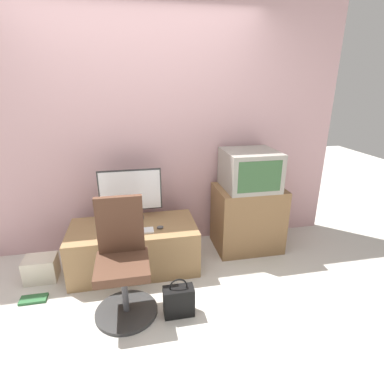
# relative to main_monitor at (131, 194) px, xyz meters

# --- Properties ---
(ground_plane) EXTENTS (12.00, 12.00, 0.00)m
(ground_plane) POSITION_rel_main_monitor_xyz_m (0.15, -0.98, -0.74)
(ground_plane) COLOR beige
(wall_back) EXTENTS (4.40, 0.05, 2.60)m
(wall_back) POSITION_rel_main_monitor_xyz_m (0.15, 0.35, 0.56)
(wall_back) COLOR #CC9EA3
(wall_back) RESTS_ON ground_plane
(desk) EXTENTS (1.23, 0.62, 0.46)m
(desk) POSITION_rel_main_monitor_xyz_m (-0.00, -0.17, -0.50)
(desk) COLOR #937047
(desk) RESTS_ON ground_plane
(side_stand) EXTENTS (0.72, 0.53, 0.72)m
(side_stand) POSITION_rel_main_monitor_xyz_m (1.26, 0.01, -0.38)
(side_stand) COLOR olive
(side_stand) RESTS_ON ground_plane
(main_monitor) EXTENTS (0.62, 0.23, 0.53)m
(main_monitor) POSITION_rel_main_monitor_xyz_m (0.00, 0.00, 0.00)
(main_monitor) COLOR #2D2D2D
(main_monitor) RESTS_ON desk
(keyboard) EXTENTS (0.31, 0.11, 0.01)m
(keyboard) POSITION_rel_main_monitor_xyz_m (0.04, -0.30, -0.27)
(keyboard) COLOR white
(keyboard) RESTS_ON desk
(mouse) EXTENTS (0.07, 0.04, 0.03)m
(mouse) POSITION_rel_main_monitor_xyz_m (0.26, -0.27, -0.26)
(mouse) COLOR #4C4C51
(mouse) RESTS_ON desk
(crt_tv) EXTENTS (0.55, 0.54, 0.40)m
(crt_tv) POSITION_rel_main_monitor_xyz_m (1.25, 0.01, 0.18)
(crt_tv) COLOR gray
(crt_tv) RESTS_ON side_stand
(office_chair) EXTENTS (0.50, 0.50, 0.96)m
(office_chair) POSITION_rel_main_monitor_xyz_m (-0.09, -0.77, -0.33)
(office_chair) COLOR #333333
(office_chair) RESTS_ON ground_plane
(cardboard_box_lower) EXTENTS (0.29, 0.22, 0.23)m
(cardboard_box_lower) POSITION_rel_main_monitor_xyz_m (-0.88, -0.19, -0.62)
(cardboard_box_lower) COLOR beige
(cardboard_box_lower) RESTS_ON ground_plane
(handbag) EXTENTS (0.24, 0.12, 0.34)m
(handbag) POSITION_rel_main_monitor_xyz_m (0.33, -0.92, -0.61)
(handbag) COLOR black
(handbag) RESTS_ON ground_plane
(book) EXTENTS (0.22, 0.11, 0.02)m
(book) POSITION_rel_main_monitor_xyz_m (-0.89, -0.51, -0.72)
(book) COLOR #2D6638
(book) RESTS_ON ground_plane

